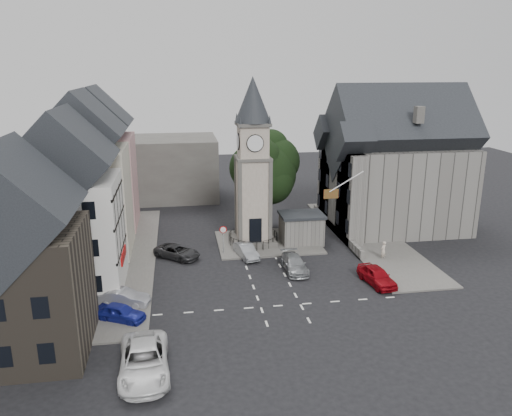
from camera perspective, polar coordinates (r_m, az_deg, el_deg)
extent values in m
plane|color=black|center=(42.65, 1.31, -7.76)|extent=(120.00, 120.00, 0.00)
cube|color=#595651|center=(47.87, -14.99, -5.51)|extent=(6.00, 30.00, 0.14)
cube|color=#595651|center=(53.00, 12.61, -3.23)|extent=(6.00, 26.00, 0.14)
cube|color=#595651|center=(50.18, 1.36, -3.93)|extent=(10.00, 8.00, 0.16)
cube|color=silver|center=(37.78, 2.83, -11.08)|extent=(20.00, 8.00, 0.01)
cube|color=#4C4944|center=(49.85, -0.34, -3.73)|extent=(4.20, 4.20, 0.70)
torus|color=black|center=(49.61, -0.34, -2.93)|extent=(4.86, 4.86, 0.06)
cube|color=gray|center=(48.55, -0.35, 1.11)|extent=(3.00, 3.00, 8.00)
cube|color=black|center=(47.99, -0.08, -2.56)|extent=(1.20, 0.25, 2.40)
cube|color=#4C4944|center=(47.68, -0.36, 5.76)|extent=(3.30, 3.30, 0.25)
cube|color=gray|center=(47.42, -0.36, 7.66)|extent=(2.70, 2.70, 3.20)
cylinder|color=white|center=(46.05, -0.10, 7.41)|extent=(1.50, 0.12, 1.50)
cube|color=#4C4944|center=(47.21, -0.37, 9.58)|extent=(3.10, 3.10, 0.30)
cone|color=black|center=(47.01, -0.37, 12.31)|extent=(3.40, 3.40, 4.20)
cube|color=slate|center=(49.96, 5.20, -2.48)|extent=(4.00, 3.00, 2.80)
cube|color=black|center=(49.49, 5.24, -0.78)|extent=(4.30, 3.30, 0.25)
cylinder|color=black|center=(54.29, 0.94, -0.01)|extent=(0.70, 0.70, 4.40)
cylinder|color=black|center=(46.85, -3.76, -3.91)|extent=(0.10, 0.10, 2.50)
cone|color=#A50C0C|center=(46.34, -3.77, -2.50)|extent=(0.70, 0.06, 0.70)
cone|color=white|center=(46.32, -3.77, -2.51)|extent=(0.54, 0.04, 0.54)
cube|color=#C0848E|center=(56.35, -17.43, 2.78)|extent=(7.50, 7.00, 10.00)
cube|color=beige|center=(48.68, -18.70, 0.65)|extent=(7.50, 7.00, 10.00)
cube|color=silver|center=(41.28, -20.36, -2.93)|extent=(7.50, 7.00, 9.00)
cube|color=#403830|center=(33.69, -25.63, -8.73)|extent=(8.00, 7.00, 8.00)
cube|color=#4C4944|center=(67.85, -13.07, 4.40)|extent=(20.00, 10.00, 8.00)
cube|color=slate|center=(55.97, 15.59, 2.32)|extent=(14.00, 10.00, 9.00)
cube|color=slate|center=(50.51, 10.80, 1.18)|extent=(1.60, 4.40, 9.00)
cube|color=slate|center=(56.94, 8.45, 2.97)|extent=(1.60, 4.40, 9.00)
cube|color=slate|center=(53.72, 9.08, -2.34)|extent=(0.40, 16.00, 0.90)
cylinder|color=white|center=(46.12, 10.30, 2.99)|extent=(3.17, 0.10, 1.89)
plane|color=#B21414|center=(45.94, 8.58, 1.61)|extent=(1.40, 0.00, 1.40)
imported|color=#1B2497|center=(36.71, -15.24, -11.45)|extent=(3.88, 2.95, 1.23)
imported|color=#ACADB4|center=(38.74, -14.91, -9.88)|extent=(4.06, 2.31, 1.26)
imported|color=#2B2B2D|center=(46.72, -9.00, -4.97)|extent=(4.74, 4.36, 1.23)
imported|color=#93979B|center=(46.34, -1.14, -4.93)|extent=(2.18, 4.01, 1.25)
imported|color=#929699|center=(43.50, 4.41, -6.39)|extent=(1.85, 4.47, 1.29)
imported|color=#9A0811|center=(42.03, 13.65, -7.54)|extent=(2.36, 4.47, 1.45)
imported|color=silver|center=(30.66, -12.66, -16.68)|extent=(3.07, 6.17, 1.68)
imported|color=beige|center=(47.22, 14.34, -4.72)|extent=(0.77, 0.72, 1.76)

